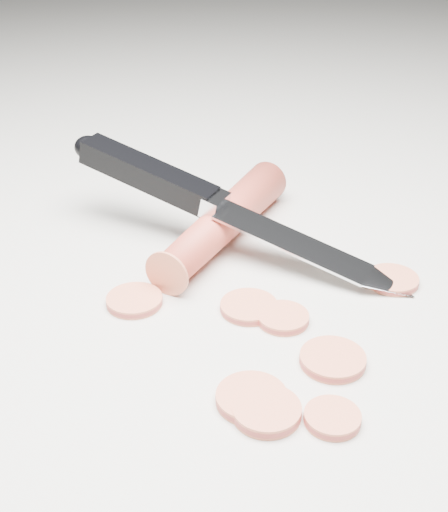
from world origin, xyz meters
name	(u,v)px	position (x,y,z in m)	size (l,w,h in m)	color
ground	(276,300)	(0.00, 0.00, 0.00)	(2.40, 2.40, 0.00)	beige
carrot	(223,221)	(0.00, 0.09, 0.02)	(0.03, 0.03, 0.17)	red
carrot_slice_0	(252,398)	(-0.06, -0.09, 0.00)	(0.04, 0.04, 0.01)	#DD6946
carrot_slice_1	(267,411)	(-0.05, -0.10, 0.00)	(0.04, 0.04, 0.01)	#DD6946
carrot_slice_2	(249,307)	(-0.02, 0.00, 0.00)	(0.04, 0.04, 0.01)	#DD6946
carrot_slice_3	(283,318)	(-0.01, -0.02, 0.00)	(0.03, 0.03, 0.01)	#DD6946
carrot_slice_4	(392,280)	(0.09, -0.01, 0.00)	(0.04, 0.04, 0.01)	#DD6946
carrot_slice_5	(333,359)	(0.00, -0.08, 0.00)	(0.04, 0.04, 0.01)	#DD6946
carrot_slice_6	(332,418)	(-0.02, -0.12, 0.00)	(0.03, 0.03, 0.01)	#DD6946
carrot_slice_7	(134,300)	(-0.09, 0.03, 0.00)	(0.04, 0.04, 0.01)	#DD6946
kitchen_knife	(234,208)	(0.00, 0.08, 0.04)	(0.21, 0.24, 0.07)	silver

